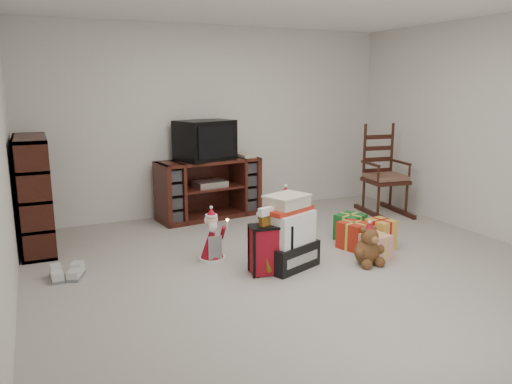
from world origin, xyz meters
TOP-DOWN VIEW (x-y plane):
  - room at (0.00, 0.00)m, footprint 5.01×5.01m
  - tv_stand at (-0.19, 2.23)m, footprint 1.41×0.67m
  - bookshelf at (-2.30, 1.76)m, footprint 0.33×0.99m
  - rocking_chair at (2.06, 1.49)m, footprint 0.60×0.89m
  - gift_pile at (-0.11, 0.17)m, footprint 0.67×0.58m
  - red_suitcase at (-0.33, 0.08)m, footprint 0.39×0.24m
  - stocking at (-0.31, 0.07)m, footprint 0.33×0.22m
  - teddy_bear at (0.65, -0.10)m, footprint 0.26×0.23m
  - santa_figurine at (0.26, 0.90)m, footprint 0.31×0.30m
  - mrs_claus_figurine at (-0.71, 0.63)m, footprint 0.27×0.26m
  - sneaker_pair at (-2.09, 0.71)m, footprint 0.33×0.28m
  - gift_cluster at (0.90, 0.33)m, footprint 0.57×0.88m
  - crt_television at (-0.23, 2.24)m, footprint 0.82×0.71m

SIDE VIEW (x-z plane):
  - sneaker_pair at x=-2.09m, z-range 0.00..0.09m
  - gift_cluster at x=0.90m, z-range 0.00..0.27m
  - teddy_bear at x=0.65m, z-range -0.02..0.36m
  - mrs_claus_figurine at x=-0.71m, z-range -0.06..0.49m
  - red_suitcase at x=-0.33m, z-range -0.04..0.51m
  - santa_figurine at x=0.26m, z-range -0.07..0.56m
  - gift_pile at x=-0.11m, z-range -0.04..0.66m
  - stocking at x=-0.31m, z-range 0.00..0.65m
  - tv_stand at x=-0.19m, z-range 0.00..0.78m
  - rocking_chair at x=2.06m, z-range -0.20..1.07m
  - bookshelf at x=-2.30m, z-range -0.02..1.19m
  - crt_television at x=-0.23m, z-range 0.78..1.29m
  - room at x=0.00m, z-range -0.01..2.51m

